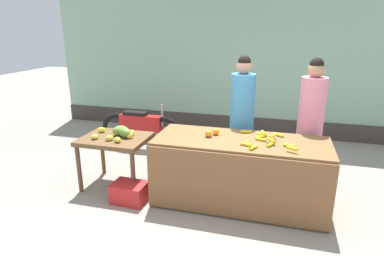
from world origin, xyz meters
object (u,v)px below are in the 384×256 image
Objects in this scene: produce_crate at (129,192)px; produce_sack at (177,157)px; vendor_woman_pink_shirt at (310,125)px; vendor_woman_blue_shirt at (242,120)px; parked_motorcycle at (141,128)px.

produce_crate is 1.07m from produce_sack.
vendor_woman_pink_shirt is 4.16× the size of produce_crate.
produce_crate is at bearing -108.23° from produce_sack.
vendor_woman_blue_shirt reaches higher than parked_motorcycle.
vendor_woman_blue_shirt reaches higher than produce_crate.
parked_motorcycle reaches higher than produce_crate.
produce_sack is at bearing -178.92° from vendor_woman_pink_shirt.
vendor_woman_blue_shirt is 3.45× the size of produce_sack.
produce_crate is (-1.30, -1.05, -0.80)m from vendor_woman_blue_shirt.
produce_sack is (-0.96, -0.04, -0.66)m from vendor_woman_blue_shirt.
parked_motorcycle is at bearing 157.55° from vendor_woman_blue_shirt.
produce_crate is 0.83× the size of produce_sack.
produce_sack reaches higher than produce_crate.
parked_motorcycle is at bearing 109.27° from produce_crate.
vendor_woman_blue_shirt is 1.85m from produce_crate.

